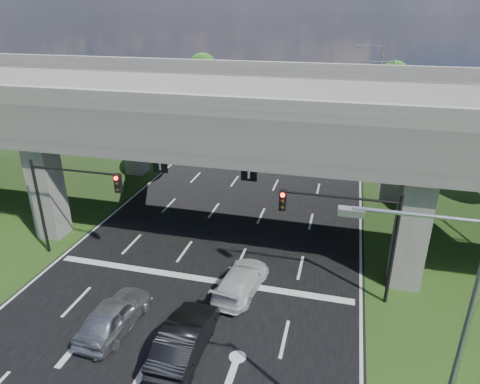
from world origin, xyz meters
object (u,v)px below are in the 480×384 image
at_px(streetlight_far, 383,108).
at_px(car_dark, 185,338).
at_px(streetlight_near, 441,356).
at_px(car_white, 241,280).
at_px(signal_left, 69,193).
at_px(signal_right, 350,225).
at_px(streetlight_beyond, 376,80).
at_px(car_silver, 114,315).

height_order(streetlight_far, car_dark, streetlight_far).
relative_size(streetlight_near, car_white, 2.13).
bearing_deg(streetlight_far, car_white, -109.67).
bearing_deg(streetlight_far, car_dark, -108.72).
bearing_deg(signal_left, streetlight_far, 48.22).
relative_size(signal_right, car_dark, 1.24).
bearing_deg(streetlight_beyond, streetlight_near, -90.00).
bearing_deg(streetlight_far, signal_left, -131.78).
bearing_deg(streetlight_beyond, car_white, -101.47).
relative_size(streetlight_near, car_silver, 2.20).
relative_size(signal_left, streetlight_beyond, 0.60).
xyz_separation_m(streetlight_far, car_silver, (-12.54, -25.28, -5.04)).
distance_m(signal_left, streetlight_beyond, 40.30).
relative_size(signal_right, car_silver, 1.32).
height_order(streetlight_beyond, car_white, streetlight_beyond).
relative_size(streetlight_far, car_silver, 2.20).
bearing_deg(streetlight_far, streetlight_beyond, 90.00).
height_order(streetlight_near, streetlight_far, same).
bearing_deg(streetlight_near, streetlight_far, 90.00).
distance_m(signal_left, car_silver, 8.23).
height_order(signal_right, streetlight_near, streetlight_near).
height_order(signal_left, streetlight_near, streetlight_near).
height_order(signal_right, car_silver, signal_right).
bearing_deg(car_silver, car_white, -136.43).
relative_size(signal_left, car_silver, 1.32).
height_order(streetlight_far, car_white, streetlight_far).
relative_size(signal_left, streetlight_near, 0.60).
xyz_separation_m(signal_left, car_silver, (5.38, -5.22, -3.38)).
xyz_separation_m(signal_right, car_silver, (-10.27, -5.22, -3.38)).
bearing_deg(car_dark, streetlight_beyond, -101.89).
distance_m(signal_right, streetlight_beyond, 36.17).
xyz_separation_m(signal_left, streetlight_far, (17.92, 20.06, 1.66)).
bearing_deg(car_white, signal_right, -162.27).
height_order(streetlight_beyond, car_dark, streetlight_beyond).
bearing_deg(streetlight_far, car_silver, -116.38).
relative_size(streetlight_near, streetlight_far, 1.00).
bearing_deg(car_white, streetlight_beyond, -93.95).
distance_m(signal_right, signal_left, 15.65).
distance_m(signal_right, car_silver, 12.00).
bearing_deg(signal_right, streetlight_beyond, 86.39).
bearing_deg(signal_left, streetlight_beyond, 63.57).
bearing_deg(signal_right, signal_left, 180.00).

